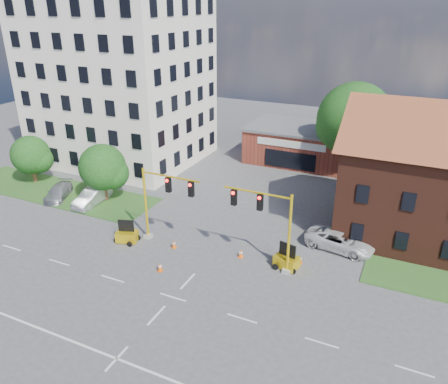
# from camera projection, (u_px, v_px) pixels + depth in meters

# --- Properties ---
(ground) EXTENTS (120.00, 120.00, 0.00)m
(ground) POSITION_uv_depth(u_px,v_px,m) (173.00, 297.00, 29.09)
(ground) COLOR #48484B
(ground) RESTS_ON ground
(grass_verge_nw) EXTENTS (22.00, 6.00, 0.08)m
(grass_verge_nw) POSITION_uv_depth(u_px,v_px,m) (57.00, 191.00, 45.09)
(grass_verge_nw) COLOR #2B5520
(grass_verge_nw) RESTS_ON ground
(lane_markings) EXTENTS (60.00, 36.00, 0.01)m
(lane_markings) POSITION_uv_depth(u_px,v_px,m) (147.00, 325.00, 26.60)
(lane_markings) COLOR silver
(lane_markings) RESTS_ON ground
(office_block) EXTENTS (18.40, 15.40, 20.60)m
(office_block) POSITION_uv_depth(u_px,v_px,m) (119.00, 73.00, 50.82)
(office_block) COLOR beige
(office_block) RESTS_ON ground
(brick_shop) EXTENTS (12.40, 8.40, 4.30)m
(brick_shop) POSITION_uv_depth(u_px,v_px,m) (300.00, 143.00, 53.08)
(brick_shop) COLOR maroon
(brick_shop) RESTS_ON ground
(tree_large) EXTENTS (8.40, 8.00, 10.48)m
(tree_large) POSITION_uv_depth(u_px,v_px,m) (358.00, 123.00, 46.37)
(tree_large) COLOR #372514
(tree_large) RESTS_ON ground
(tree_nw_front) EXTENTS (4.71, 4.48, 5.72)m
(tree_nw_front) POSITION_uv_depth(u_px,v_px,m) (105.00, 169.00, 41.84)
(tree_nw_front) COLOR #372514
(tree_nw_front) RESTS_ON ground
(tree_nw_rear) EXTENTS (4.28, 4.08, 5.16)m
(tree_nw_rear) POSITION_uv_depth(u_px,v_px,m) (33.00, 156.00, 46.26)
(tree_nw_rear) COLOR #372514
(tree_nw_rear) RESTS_ON ground
(signal_mast_west) EXTENTS (5.30, 0.60, 6.20)m
(signal_mast_west) POSITION_uv_depth(u_px,v_px,m) (163.00, 198.00, 34.16)
(signal_mast_west) COLOR gray
(signal_mast_west) RESTS_ON ground
(signal_mast_east) EXTENTS (5.30, 0.60, 6.20)m
(signal_mast_east) POSITION_uv_depth(u_px,v_px,m) (267.00, 220.00, 30.80)
(signal_mast_east) COLOR gray
(signal_mast_east) RESTS_ON ground
(trailer_west) EXTENTS (1.92, 1.56, 1.89)m
(trailer_west) POSITION_uv_depth(u_px,v_px,m) (127.00, 235.00, 35.55)
(trailer_west) COLOR yellow
(trailer_west) RESTS_ON ground
(trailer_east) EXTENTS (1.95, 1.53, 1.95)m
(trailer_east) POSITION_uv_depth(u_px,v_px,m) (287.00, 260.00, 32.08)
(trailer_east) COLOR yellow
(trailer_east) RESTS_ON ground
(cone_a) EXTENTS (0.40, 0.40, 0.70)m
(cone_a) POSITION_uv_depth(u_px,v_px,m) (160.00, 267.00, 31.78)
(cone_a) COLOR #DE530B
(cone_a) RESTS_ON ground
(cone_b) EXTENTS (0.40, 0.40, 0.70)m
(cone_b) POSITION_uv_depth(u_px,v_px,m) (174.00, 244.00, 34.77)
(cone_b) COLOR #DE530B
(cone_b) RESTS_ON ground
(cone_c) EXTENTS (0.40, 0.40, 0.70)m
(cone_c) POSITION_uv_depth(u_px,v_px,m) (241.00, 253.00, 33.48)
(cone_c) COLOR #DE530B
(cone_c) RESTS_ON ground
(cone_d) EXTENTS (0.40, 0.40, 0.70)m
(cone_d) POSITION_uv_depth(u_px,v_px,m) (300.00, 259.00, 32.72)
(cone_d) COLOR #DE530B
(cone_d) RESTS_ON ground
(pickup_white) EXTENTS (5.68, 3.15, 1.50)m
(pickup_white) POSITION_uv_depth(u_px,v_px,m) (340.00, 240.00, 34.48)
(pickup_white) COLOR silver
(pickup_white) RESTS_ON ground
(sedan_silver_front) EXTENTS (1.96, 4.71, 1.51)m
(sedan_silver_front) POSITION_uv_depth(u_px,v_px,m) (92.00, 197.00, 42.06)
(sedan_silver_front) COLOR #98999F
(sedan_silver_front) RESTS_ON ground
(sedan_silver_rear) EXTENTS (3.36, 4.72, 1.27)m
(sedan_silver_rear) POSITION_uv_depth(u_px,v_px,m) (58.00, 192.00, 43.47)
(sedan_silver_rear) COLOR #98999F
(sedan_silver_rear) RESTS_ON ground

